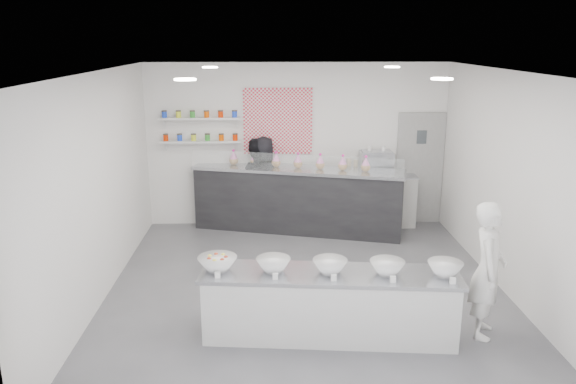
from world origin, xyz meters
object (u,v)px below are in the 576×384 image
object	(u,v)px
back_bar	(298,200)
espresso_machine	(376,164)
espresso_ledge	(380,201)
woman_prep	(488,270)
staff_right	(263,182)
staff_left	(256,183)
prep_counter	(329,305)

from	to	relation	value
back_bar	espresso_machine	bearing A→B (deg)	23.99
espresso_ledge	espresso_machine	size ratio (longest dim) A/B	2.22
woman_prep	staff_right	world-z (taller)	staff_right
woman_prep	staff_left	bearing A→B (deg)	55.00
woman_prep	staff_right	distance (m)	4.83
staff_left	woman_prep	bearing A→B (deg)	125.86
woman_prep	staff_left	distance (m)	4.91
back_bar	woman_prep	bearing A→B (deg)	-47.13
prep_counter	woman_prep	size ratio (longest dim) A/B	1.82
woman_prep	staff_right	xyz separation A→B (m)	(-2.64, 4.04, 0.03)
back_bar	woman_prep	size ratio (longest dim) A/B	2.31
prep_counter	espresso_ledge	xyz separation A→B (m)	(1.37, 4.03, 0.08)
woman_prep	espresso_machine	bearing A→B (deg)	28.62
woman_prep	staff_right	bearing A→B (deg)	53.62
back_bar	staff_left	distance (m)	0.84
prep_counter	staff_right	xyz separation A→B (m)	(-0.81, 4.05, 0.44)
staff_right	espresso_machine	bearing A→B (deg)	179.59
staff_left	prep_counter	bearing A→B (deg)	104.44
espresso_ledge	woman_prep	size ratio (longest dim) A/B	0.80
prep_counter	espresso_ledge	world-z (taller)	espresso_ledge
espresso_ledge	espresso_machine	distance (m)	0.72
back_bar	woman_prep	distance (m)	4.30
espresso_machine	staff_left	xyz separation A→B (m)	(-2.20, 0.02, -0.36)
staff_left	espresso_ledge	bearing A→B (deg)	-179.12
espresso_ledge	back_bar	bearing A→B (deg)	-171.43
espresso_machine	staff_left	bearing A→B (deg)	179.58
prep_counter	back_bar	world-z (taller)	back_bar
woman_prep	prep_counter	bearing A→B (deg)	110.71
back_bar	staff_right	bearing A→B (deg)	172.86
prep_counter	staff_left	world-z (taller)	staff_left
prep_counter	back_bar	distance (m)	3.81
staff_left	espresso_machine	bearing A→B (deg)	-179.14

